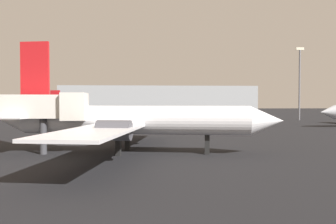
# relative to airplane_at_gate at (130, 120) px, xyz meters

# --- Properties ---
(airplane_at_gate) EXTENTS (30.30, 31.99, 11.81)m
(airplane_at_gate) POSITION_rel_airplane_at_gate_xyz_m (0.00, 0.00, 0.00)
(airplane_at_gate) COLOR white
(airplane_at_gate) RESTS_ON ground_plane
(airplane_distant) EXTENTS (22.62, 16.28, 8.12)m
(airplane_distant) POSITION_rel_airplane_at_gate_xyz_m (-11.26, 39.55, -0.98)
(airplane_distant) COLOR #B2BCCC
(airplane_distant) RESTS_ON ground_plane
(jet_bridge) EXTENTS (16.69, 2.84, 6.28)m
(jet_bridge) POSITION_rel_airplane_at_gate_xyz_m (-11.86, -0.30, 1.27)
(jet_bridge) COLOR silver
(jet_bridge) RESTS_ON ground_plane
(light_mast_right) EXTENTS (2.40, 0.50, 22.06)m
(light_mast_right) POSITION_rel_airplane_at_gate_xyz_m (48.10, 62.60, 8.85)
(light_mast_right) COLOR slate
(light_mast_right) RESTS_ON ground_plane
(terminal_building) EXTENTS (81.60, 22.19, 12.33)m
(terminal_building) POSITION_rel_airplane_at_gate_xyz_m (6.90, 109.83, 2.70)
(terminal_building) COLOR #999EA3
(terminal_building) RESTS_ON ground_plane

